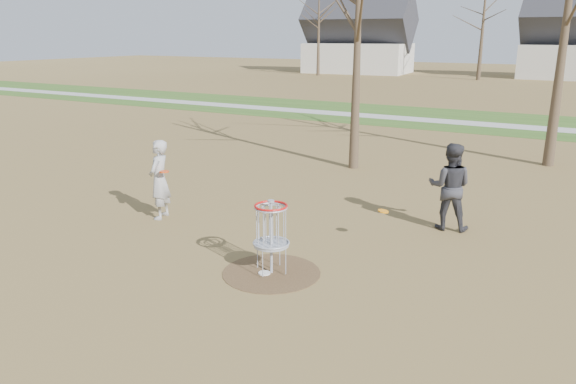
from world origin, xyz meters
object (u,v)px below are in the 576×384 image
object	(u,v)px
disc_golf_basket	(271,226)
disc_grounded	(264,273)
player_throwing	(450,187)
player_standing	(159,180)

from	to	relation	value
disc_golf_basket	disc_grounded	bearing A→B (deg)	-128.58
player_throwing	disc_grounded	bearing A→B (deg)	51.79
player_standing	disc_golf_basket	size ratio (longest dim) A/B	1.39
player_throwing	disc_grounded	world-z (taller)	player_throwing
disc_grounded	disc_golf_basket	world-z (taller)	disc_golf_basket
player_throwing	disc_grounded	size ratio (longest dim) A/B	8.84
disc_grounded	disc_golf_basket	size ratio (longest dim) A/B	0.16
player_throwing	disc_golf_basket	xyz separation A→B (m)	(-2.17, -4.03, -0.06)
player_standing	player_throwing	xyz separation A→B (m)	(6.09, 2.58, 0.04)
player_standing	disc_grounded	distance (m)	4.25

